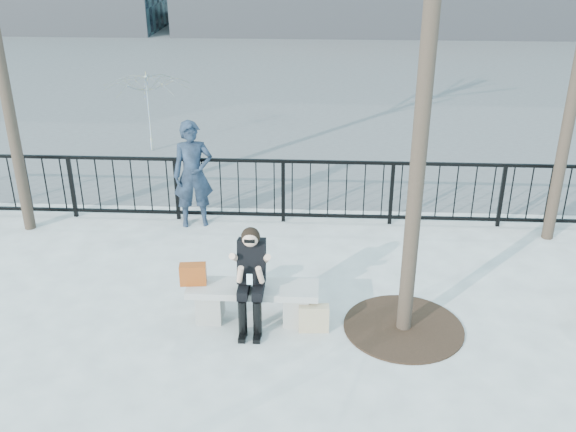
{
  "coord_description": "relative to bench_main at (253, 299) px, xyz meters",
  "views": [
    {
      "loc": [
        0.82,
        -6.9,
        4.62
      ],
      "look_at": [
        0.4,
        0.8,
        1.1
      ],
      "focal_mm": 40.0,
      "sensor_mm": 36.0,
      "label": 1
    }
  ],
  "objects": [
    {
      "name": "ground",
      "position": [
        0.0,
        0.0,
        -0.3
      ],
      "size": [
        120.0,
        120.0,
        0.0
      ],
      "primitive_type": "plane",
      "color": "gray",
      "rests_on": "ground"
    },
    {
      "name": "street_surface",
      "position": [
        0.0,
        15.0,
        -0.3
      ],
      "size": [
        60.0,
        23.0,
        0.01
      ],
      "primitive_type": "cube",
      "color": "#474747",
      "rests_on": "ground"
    },
    {
      "name": "railing",
      "position": [
        0.0,
        3.0,
        0.25
      ],
      "size": [
        14.0,
        0.06,
        1.1
      ],
      "color": "black",
      "rests_on": "ground"
    },
    {
      "name": "tree_grate",
      "position": [
        1.9,
        -0.1,
        -0.29
      ],
      "size": [
        1.5,
        1.5,
        0.02
      ],
      "primitive_type": "cylinder",
      "color": "black",
      "rests_on": "ground"
    },
    {
      "name": "bench_main",
      "position": [
        0.0,
        0.0,
        0.0
      ],
      "size": [
        1.65,
        0.46,
        0.49
      ],
      "color": "gray",
      "rests_on": "ground"
    },
    {
      "name": "seated_woman",
      "position": [
        0.0,
        -0.16,
        0.37
      ],
      "size": [
        0.5,
        0.64,
        1.34
      ],
      "color": "black",
      "rests_on": "ground"
    },
    {
      "name": "handbag",
      "position": [
        -0.75,
        0.02,
        0.32
      ],
      "size": [
        0.35,
        0.19,
        0.27
      ],
      "primitive_type": "cube",
      "rotation": [
        0.0,
        0.0,
        0.12
      ],
      "color": "#943C12",
      "rests_on": "bench_main"
    },
    {
      "name": "shopping_bag",
      "position": [
        0.78,
        -0.21,
        -0.12
      ],
      "size": [
        0.38,
        0.16,
        0.35
      ],
      "primitive_type": "cube",
      "rotation": [
        0.0,
        0.0,
        0.05
      ],
      "color": "tan",
      "rests_on": "ground"
    },
    {
      "name": "standing_man",
      "position": [
        -1.26,
        2.8,
        0.59
      ],
      "size": [
        0.74,
        0.58,
        1.79
      ],
      "primitive_type": "imported",
      "rotation": [
        0.0,
        0.0,
        0.25
      ],
      "color": "black",
      "rests_on": "ground"
    },
    {
      "name": "vendor_umbrella",
      "position": [
        -2.94,
        6.52,
        0.58
      ],
      "size": [
        2.43,
        2.46,
        1.77
      ],
      "primitive_type": "imported",
      "rotation": [
        0.0,
        0.0,
        0.31
      ],
      "color": "gold",
      "rests_on": "ground"
    }
  ]
}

